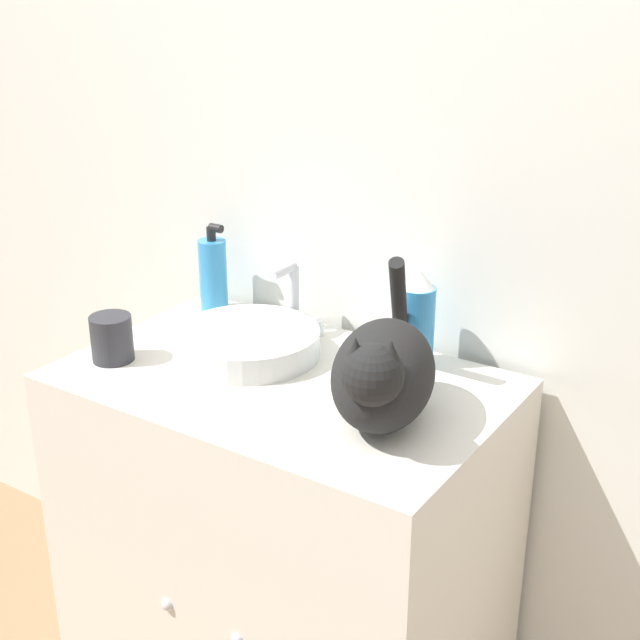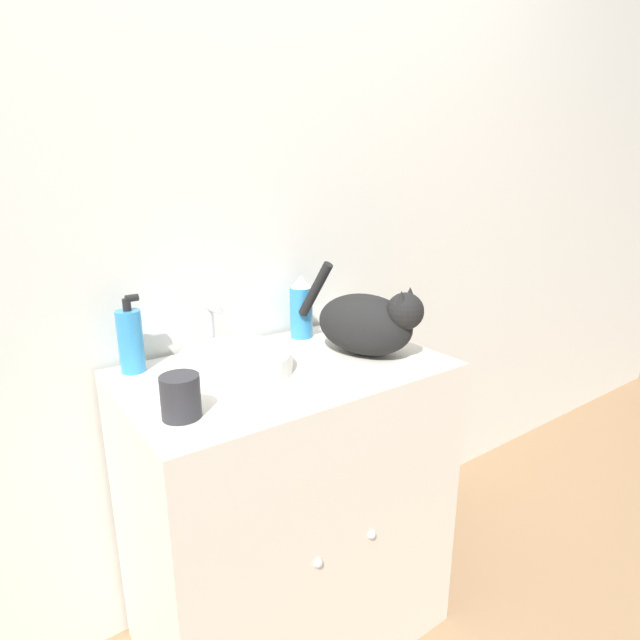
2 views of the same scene
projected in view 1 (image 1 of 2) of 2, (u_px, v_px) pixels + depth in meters
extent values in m
cube|color=silver|center=(370.00, 133.00, 1.73)|extent=(6.00, 0.05, 2.50)
cube|color=silver|center=(286.00, 564.00, 1.81)|extent=(0.82, 0.52, 0.84)
sphere|color=silver|center=(166.00, 605.00, 1.64)|extent=(0.02, 0.02, 0.02)
sphere|color=silver|center=(236.00, 640.00, 1.55)|extent=(0.02, 0.02, 0.02)
cylinder|color=silver|center=(248.00, 343.00, 1.74)|extent=(0.28, 0.28, 0.05)
cylinder|color=silver|center=(293.00, 298.00, 1.84)|extent=(0.02, 0.02, 0.14)
cylinder|color=silver|center=(283.00, 271.00, 1.79)|extent=(0.02, 0.07, 0.02)
cylinder|color=white|center=(271.00, 316.00, 1.89)|extent=(0.03, 0.03, 0.03)
cylinder|color=white|center=(317.00, 327.00, 1.83)|extent=(0.03, 0.03, 0.03)
ellipsoid|color=black|center=(383.00, 374.00, 1.47)|extent=(0.26, 0.32, 0.17)
sphere|color=black|center=(373.00, 375.00, 1.35)|extent=(0.13, 0.13, 0.10)
cone|color=black|center=(355.00, 349.00, 1.34)|extent=(0.05, 0.05, 0.04)
cone|color=black|center=(391.00, 353.00, 1.33)|extent=(0.05, 0.05, 0.04)
cylinder|color=black|center=(399.00, 296.00, 1.59)|extent=(0.07, 0.12, 0.17)
cylinder|color=#338CCC|center=(213.00, 275.00, 1.94)|extent=(0.06, 0.06, 0.16)
cylinder|color=black|center=(211.00, 234.00, 1.91)|extent=(0.02, 0.02, 0.03)
cylinder|color=black|center=(216.00, 228.00, 1.89)|extent=(0.03, 0.02, 0.02)
cylinder|color=#338CCC|center=(416.00, 326.00, 1.68)|extent=(0.07, 0.07, 0.16)
cone|color=white|center=(418.00, 278.00, 1.64)|extent=(0.06, 0.06, 0.04)
cylinder|color=#2D2D33|center=(112.00, 338.00, 1.71)|extent=(0.08, 0.08, 0.09)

